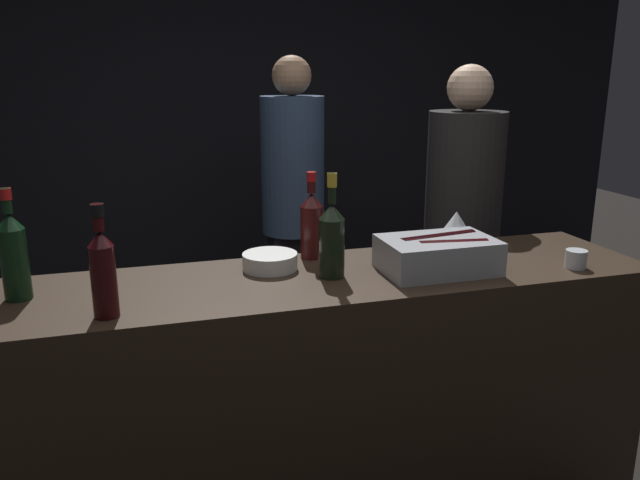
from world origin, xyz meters
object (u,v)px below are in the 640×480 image
(red_wine_bottle_black_foil, at_px, (103,270))
(red_wine_bottle_tall, at_px, (312,223))
(red_wine_bottle_burgundy, at_px, (14,254))
(person_blond_tee, at_px, (293,201))
(candle_votive, at_px, (576,259))
(ice_bin_with_bottles, at_px, (439,253))
(bowl_white, at_px, (270,261))
(wine_glass, at_px, (456,222))
(person_in_hoodie, at_px, (462,228))
(champagne_bottle, at_px, (332,237))

(red_wine_bottle_black_foil, height_order, red_wine_bottle_tall, red_wine_bottle_black_foil)
(red_wine_bottle_tall, bearing_deg, red_wine_bottle_black_foil, -151.18)
(red_wine_bottle_black_foil, bearing_deg, red_wine_bottle_burgundy, 139.11)
(red_wine_bottle_burgundy, relative_size, person_blond_tee, 0.20)
(candle_votive, bearing_deg, red_wine_bottle_black_foil, -179.72)
(candle_votive, distance_m, red_wine_bottle_burgundy, 1.88)
(ice_bin_with_bottles, xyz_separation_m, person_blond_tee, (-0.17, 1.41, -0.08))
(bowl_white, relative_size, wine_glass, 1.25)
(ice_bin_with_bottles, relative_size, person_in_hoodie, 0.23)
(red_wine_bottle_black_foil, bearing_deg, wine_glass, 14.35)
(wine_glass, bearing_deg, person_blond_tee, 106.47)
(bowl_white, relative_size, person_blond_tee, 0.11)
(person_in_hoodie, bearing_deg, candle_votive, 124.72)
(red_wine_bottle_black_foil, relative_size, person_blond_tee, 0.19)
(ice_bin_with_bottles, bearing_deg, red_wine_bottle_tall, 143.53)
(red_wine_bottle_burgundy, distance_m, red_wine_bottle_tall, 1.00)
(person_in_hoodie, bearing_deg, red_wine_bottle_black_foil, 62.44)
(wine_glass, xyz_separation_m, champagne_bottle, (-0.56, -0.17, 0.02))
(candle_votive, xyz_separation_m, champagne_bottle, (-0.87, 0.15, 0.11))
(ice_bin_with_bottles, distance_m, red_wine_bottle_black_foil, 1.12)
(champagne_bottle, bearing_deg, red_wine_bottle_tall, 90.79)
(champagne_bottle, bearing_deg, candle_votive, -9.84)
(red_wine_bottle_burgundy, distance_m, red_wine_bottle_black_foil, 0.35)
(ice_bin_with_bottles, height_order, person_blond_tee, person_blond_tee)
(red_wine_bottle_tall, bearing_deg, champagne_bottle, -89.21)
(candle_votive, bearing_deg, champagne_bottle, 170.16)
(bowl_white, distance_m, wine_glass, 0.75)
(bowl_white, distance_m, red_wine_bottle_black_foil, 0.63)
(ice_bin_with_bottles, distance_m, champagne_bottle, 0.39)
(bowl_white, xyz_separation_m, red_wine_bottle_black_foil, (-0.54, -0.30, 0.11))
(ice_bin_with_bottles, bearing_deg, champagne_bottle, 173.42)
(ice_bin_with_bottles, xyz_separation_m, wine_glass, (0.18, 0.21, 0.05))
(ice_bin_with_bottles, distance_m, person_blond_tee, 1.42)
(red_wine_bottle_burgundy, bearing_deg, candle_votive, -6.82)
(wine_glass, xyz_separation_m, red_wine_bottle_tall, (-0.56, 0.07, 0.02))
(red_wine_bottle_burgundy, relative_size, person_in_hoodie, 0.20)
(red_wine_bottle_burgundy, bearing_deg, red_wine_bottle_black_foil, -40.89)
(person_in_hoodie, height_order, person_blond_tee, person_blond_tee)
(red_wine_bottle_black_foil, bearing_deg, champagne_bottle, 12.30)
(bowl_white, distance_m, person_in_hoodie, 1.19)
(red_wine_bottle_tall, bearing_deg, person_in_hoodie, 26.34)
(candle_votive, relative_size, champagne_bottle, 0.21)
(wine_glass, xyz_separation_m, person_blond_tee, (-0.35, 1.20, -0.13))
(bowl_white, bearing_deg, person_in_hoodie, 26.61)
(bowl_white, relative_size, person_in_hoodie, 0.11)
(red_wine_bottle_black_foil, bearing_deg, person_in_hoodie, 27.47)
(bowl_white, distance_m, person_blond_tee, 1.29)
(ice_bin_with_bottles, distance_m, bowl_white, 0.60)
(ice_bin_with_bottles, distance_m, person_in_hoodie, 0.88)
(candle_votive, height_order, red_wine_bottle_tall, red_wine_bottle_tall)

